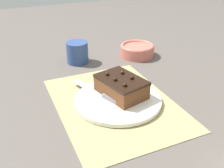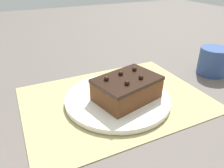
{
  "view_description": "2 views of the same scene",
  "coord_description": "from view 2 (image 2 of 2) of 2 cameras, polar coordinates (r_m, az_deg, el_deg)",
  "views": [
    {
      "loc": [
        -0.61,
        0.28,
        0.43
      ],
      "look_at": [
        0.02,
        -0.0,
        0.06
      ],
      "focal_mm": 42.0,
      "sensor_mm": 36.0,
      "label": 1
    },
    {
      "loc": [
        -0.22,
        -0.43,
        0.3
      ],
      "look_at": [
        -0.0,
        0.01,
        0.04
      ],
      "focal_mm": 35.0,
      "sensor_mm": 36.0,
      "label": 2
    }
  ],
  "objects": [
    {
      "name": "chocolate_cake",
      "position": [
        0.53,
        3.89,
        -1.1
      ],
      "size": [
        0.17,
        0.14,
        0.07
      ],
      "rotation": [
        0.0,
        0.0,
        0.25
      ],
      "color": "brown",
      "rests_on": "cake_plate"
    },
    {
      "name": "cake_plate",
      "position": [
        0.55,
        1.31,
        -3.78
      ],
      "size": [
        0.26,
        0.26,
        0.01
      ],
      "color": "white",
      "rests_on": "placemat_woven"
    },
    {
      "name": "coffee_mug",
      "position": [
        0.76,
        24.94,
        5.45
      ],
      "size": [
        0.1,
        0.09,
        0.09
      ],
      "color": "navy",
      "rests_on": "ground_plane"
    },
    {
      "name": "ground_plane",
      "position": [
        0.57,
        0.89,
        -4.02
      ],
      "size": [
        3.0,
        3.0,
        0.0
      ],
      "primitive_type": "plane",
      "color": "#544C47"
    },
    {
      "name": "serving_knife",
      "position": [
        0.59,
        2.23,
        -0.57
      ],
      "size": [
        0.21,
        0.1,
        0.01
      ],
      "rotation": [
        0.0,
        0.0,
        5.08
      ],
      "color": "slate",
      "rests_on": "cake_plate"
    },
    {
      "name": "placemat_woven",
      "position": [
        0.57,
        0.89,
        -3.85
      ],
      "size": [
        0.46,
        0.34,
        0.0
      ],
      "primitive_type": "cube",
      "color": "tan",
      "rests_on": "ground_plane"
    }
  ]
}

